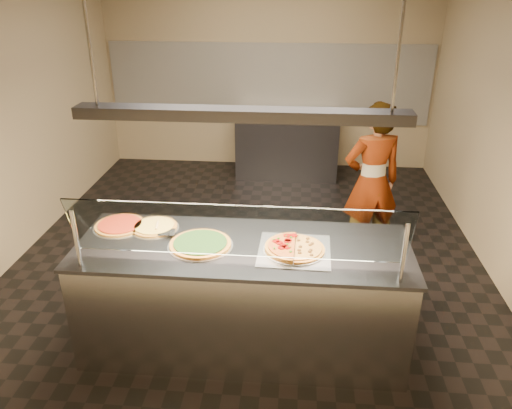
# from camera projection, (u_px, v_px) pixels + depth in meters

# --- Properties ---
(ground) EXTENTS (5.00, 6.00, 0.02)m
(ground) POSITION_uv_depth(u_px,v_px,m) (249.00, 257.00, 5.48)
(ground) COLOR black
(ground) RESTS_ON ground
(wall_back) EXTENTS (5.00, 0.02, 3.00)m
(wall_back) POSITION_uv_depth(u_px,v_px,m) (269.00, 70.00, 7.58)
(wall_back) COLOR #958360
(wall_back) RESTS_ON ground
(wall_front) EXTENTS (5.00, 0.02, 3.00)m
(wall_front) POSITION_uv_depth(u_px,v_px,m) (176.00, 312.00, 2.13)
(wall_front) COLOR #958360
(wall_front) RESTS_ON ground
(wall_left) EXTENTS (0.02, 6.00, 3.00)m
(wall_left) POSITION_uv_depth(u_px,v_px,m) (3.00, 117.00, 5.06)
(wall_left) COLOR #958360
(wall_left) RESTS_ON ground
(tile_band) EXTENTS (4.90, 0.02, 1.20)m
(tile_band) POSITION_uv_depth(u_px,v_px,m) (268.00, 83.00, 7.63)
(tile_band) COLOR silver
(tile_band) RESTS_ON wall_back
(serving_counter) EXTENTS (2.56, 0.94, 0.93)m
(serving_counter) POSITION_uv_depth(u_px,v_px,m) (243.00, 296.00, 4.00)
(serving_counter) COLOR #B7B7BC
(serving_counter) RESTS_ON ground
(sneeze_guard) EXTENTS (2.32, 0.18, 0.54)m
(sneeze_guard) POSITION_uv_depth(u_px,v_px,m) (237.00, 232.00, 3.37)
(sneeze_guard) COLOR #B7B7BC
(sneeze_guard) RESTS_ON serving_counter
(perforated_tray) EXTENTS (0.55, 0.55, 0.01)m
(perforated_tray) POSITION_uv_depth(u_px,v_px,m) (294.00, 250.00, 3.73)
(perforated_tray) COLOR silver
(perforated_tray) RESTS_ON serving_counter
(half_pizza_pepperoni) EXTENTS (0.24, 0.45, 0.05)m
(half_pizza_pepperoni) POSITION_uv_depth(u_px,v_px,m) (280.00, 246.00, 3.73)
(half_pizza_pepperoni) COLOR #9A5D1E
(half_pizza_pepperoni) RESTS_ON perforated_tray
(half_pizza_sausage) EXTENTS (0.23, 0.45, 0.04)m
(half_pizza_sausage) POSITION_uv_depth(u_px,v_px,m) (309.00, 248.00, 3.72)
(half_pizza_sausage) COLOR #9A5D1E
(half_pizza_sausage) RESTS_ON perforated_tray
(pizza_spinach) EXTENTS (0.50, 0.50, 0.03)m
(pizza_spinach) POSITION_uv_depth(u_px,v_px,m) (200.00, 244.00, 3.80)
(pizza_spinach) COLOR silver
(pizza_spinach) RESTS_ON serving_counter
(pizza_cheese) EXTENTS (0.40, 0.40, 0.03)m
(pizza_cheese) POSITION_uv_depth(u_px,v_px,m) (155.00, 226.00, 4.07)
(pizza_cheese) COLOR silver
(pizza_cheese) RESTS_ON serving_counter
(pizza_tomato) EXTENTS (0.43, 0.43, 0.03)m
(pizza_tomato) POSITION_uv_depth(u_px,v_px,m) (120.00, 225.00, 4.09)
(pizza_tomato) COLOR silver
(pizza_tomato) RESTS_ON serving_counter
(pizza_spatula) EXTENTS (0.20, 0.23, 0.02)m
(pizza_spatula) POSITION_uv_depth(u_px,v_px,m) (161.00, 228.00, 4.01)
(pizza_spatula) COLOR #B7B7BC
(pizza_spatula) RESTS_ON pizza_spinach
(prep_table) EXTENTS (1.54, 0.74, 0.93)m
(prep_table) POSITION_uv_depth(u_px,v_px,m) (287.00, 145.00, 7.57)
(prep_table) COLOR #38383D
(prep_table) RESTS_ON ground
(worker) EXTENTS (0.71, 0.57, 1.70)m
(worker) POSITION_uv_depth(u_px,v_px,m) (372.00, 183.00, 5.17)
(worker) COLOR #302D37
(worker) RESTS_ON ground
(heat_lamp_housing) EXTENTS (2.30, 0.18, 0.08)m
(heat_lamp_housing) POSITION_uv_depth(u_px,v_px,m) (241.00, 114.00, 3.38)
(heat_lamp_housing) COLOR #38383D
(heat_lamp_housing) RESTS_ON ceiling
(lamp_rod_left) EXTENTS (0.02, 0.02, 1.01)m
(lamp_rod_left) POSITION_uv_depth(u_px,v_px,m) (87.00, 28.00, 3.23)
(lamp_rod_left) COLOR #B7B7BC
(lamp_rod_left) RESTS_ON ceiling
(lamp_rod_right) EXTENTS (0.02, 0.02, 1.01)m
(lamp_rod_right) POSITION_uv_depth(u_px,v_px,m) (401.00, 31.00, 3.07)
(lamp_rod_right) COLOR #B7B7BC
(lamp_rod_right) RESTS_ON ceiling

